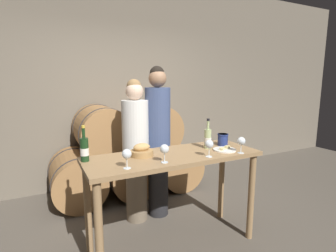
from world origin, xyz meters
The scene contains 15 objects.
ground_plane centered at (0.00, 0.00, 0.00)m, with size 10.00×10.00×0.00m, color #564F44.
stone_wall_back centered at (0.00, 1.97, 1.60)m, with size 10.00×0.12×3.20m.
barrel_stack centered at (0.00, 1.42, 0.58)m, with size 2.11×0.86×1.29m.
tasting_table centered at (0.00, 0.00, 0.79)m, with size 1.65×0.60×0.94m.
person_left centered at (-0.15, 0.64, 0.85)m, with size 0.30×0.30×1.63m.
person_right centered at (0.13, 0.64, 0.93)m, with size 0.29×0.29×1.78m.
wine_bottle_red centered at (-0.78, 0.15, 1.04)m, with size 0.07×0.07×0.31m.
wine_bottle_white centered at (0.41, 0.04, 1.04)m, with size 0.07×0.07×0.31m.
blue_crock centered at (0.62, 0.07, 1.00)m, with size 0.12×0.12×0.13m.
bread_basket centered at (-0.29, 0.09, 0.98)m, with size 0.21×0.21×0.12m.
cheese_plate centered at (0.51, -0.10, 0.95)m, with size 0.22×0.22×0.04m.
wine_glass_far_left centered at (-0.52, -0.19, 1.05)m, with size 0.08×0.08×0.16m.
wine_glass_left centered at (-0.19, -0.19, 1.05)m, with size 0.08×0.08×0.16m.
wine_glass_center centered at (0.25, -0.22, 1.05)m, with size 0.08×0.08×0.16m.
wine_glass_right centered at (0.59, -0.25, 1.05)m, with size 0.08×0.08×0.16m.
Camera 1 is at (-1.11, -2.09, 1.62)m, focal length 28.00 mm.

